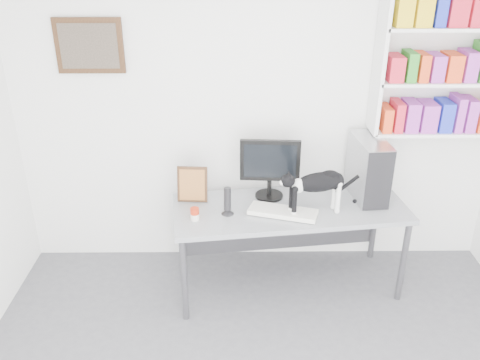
{
  "coord_description": "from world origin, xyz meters",
  "views": [
    {
      "loc": [
        -0.19,
        -1.97,
        2.66
      ],
      "look_at": [
        -0.15,
        1.53,
        0.97
      ],
      "focal_mm": 38.0,
      "sensor_mm": 36.0,
      "label": 1
    }
  ],
  "objects_px": {
    "bookshelf": "(447,55)",
    "speaker": "(228,201)",
    "keyboard": "(283,212)",
    "cat": "(317,192)",
    "desk": "(288,247)",
    "monitor": "(270,168)",
    "leaning_print": "(192,184)",
    "pc_tower": "(368,168)",
    "soup_can": "(195,214)"
  },
  "relations": [
    {
      "from": "pc_tower",
      "to": "cat",
      "type": "bearing_deg",
      "value": -153.16
    },
    {
      "from": "leaning_print",
      "to": "soup_can",
      "type": "height_order",
      "value": "leaning_print"
    },
    {
      "from": "leaning_print",
      "to": "pc_tower",
      "type": "bearing_deg",
      "value": 6.73
    },
    {
      "from": "monitor",
      "to": "cat",
      "type": "bearing_deg",
      "value": -34.81
    },
    {
      "from": "desk",
      "to": "pc_tower",
      "type": "distance_m",
      "value": 0.9
    },
    {
      "from": "monitor",
      "to": "keyboard",
      "type": "distance_m",
      "value": 0.38
    },
    {
      "from": "keyboard",
      "to": "leaning_print",
      "type": "relative_size",
      "value": 1.75
    },
    {
      "from": "desk",
      "to": "cat",
      "type": "xyz_separation_m",
      "value": [
        0.18,
        -0.11,
        0.55
      ]
    },
    {
      "from": "desk",
      "to": "speaker",
      "type": "height_order",
      "value": "speaker"
    },
    {
      "from": "leaning_print",
      "to": "cat",
      "type": "xyz_separation_m",
      "value": [
        0.95,
        -0.21,
        0.03
      ]
    },
    {
      "from": "cat",
      "to": "soup_can",
      "type": "bearing_deg",
      "value": 171.73
    },
    {
      "from": "bookshelf",
      "to": "speaker",
      "type": "height_order",
      "value": "bookshelf"
    },
    {
      "from": "bookshelf",
      "to": "desk",
      "type": "relative_size",
      "value": 0.69
    },
    {
      "from": "soup_can",
      "to": "cat",
      "type": "distance_m",
      "value": 0.92
    },
    {
      "from": "keyboard",
      "to": "soup_can",
      "type": "distance_m",
      "value": 0.67
    },
    {
      "from": "desk",
      "to": "soup_can",
      "type": "distance_m",
      "value": 0.87
    },
    {
      "from": "soup_can",
      "to": "cat",
      "type": "height_order",
      "value": "cat"
    },
    {
      "from": "keyboard",
      "to": "speaker",
      "type": "height_order",
      "value": "speaker"
    },
    {
      "from": "bookshelf",
      "to": "keyboard",
      "type": "relative_size",
      "value": 2.41
    },
    {
      "from": "bookshelf",
      "to": "keyboard",
      "type": "xyz_separation_m",
      "value": [
        -1.23,
        -0.47,
        -1.08
      ]
    },
    {
      "from": "speaker",
      "to": "leaning_print",
      "type": "distance_m",
      "value": 0.36
    },
    {
      "from": "desk",
      "to": "pc_tower",
      "type": "bearing_deg",
      "value": 7.79
    },
    {
      "from": "soup_can",
      "to": "desk",
      "type": "bearing_deg",
      "value": 15.58
    },
    {
      "from": "keyboard",
      "to": "speaker",
      "type": "relative_size",
      "value": 2.29
    },
    {
      "from": "bookshelf",
      "to": "keyboard",
      "type": "distance_m",
      "value": 1.7
    },
    {
      "from": "speaker",
      "to": "monitor",
      "type": "bearing_deg",
      "value": 44.3
    },
    {
      "from": "keyboard",
      "to": "pc_tower",
      "type": "bearing_deg",
      "value": 39.64
    },
    {
      "from": "keyboard",
      "to": "cat",
      "type": "xyz_separation_m",
      "value": [
        0.25,
        0.01,
        0.15
      ]
    },
    {
      "from": "pc_tower",
      "to": "speaker",
      "type": "relative_size",
      "value": 2.17
    },
    {
      "from": "monitor",
      "to": "speaker",
      "type": "height_order",
      "value": "monitor"
    },
    {
      "from": "monitor",
      "to": "soup_can",
      "type": "height_order",
      "value": "monitor"
    },
    {
      "from": "bookshelf",
      "to": "speaker",
      "type": "bearing_deg",
      "value": -164.43
    },
    {
      "from": "desk",
      "to": "cat",
      "type": "height_order",
      "value": "cat"
    },
    {
      "from": "monitor",
      "to": "leaning_print",
      "type": "height_order",
      "value": "monitor"
    },
    {
      "from": "speaker",
      "to": "soup_can",
      "type": "height_order",
      "value": "speaker"
    },
    {
      "from": "leaning_print",
      "to": "speaker",
      "type": "bearing_deg",
      "value": -34.21
    },
    {
      "from": "pc_tower",
      "to": "cat",
      "type": "height_order",
      "value": "pc_tower"
    },
    {
      "from": "pc_tower",
      "to": "keyboard",
      "type": "bearing_deg",
      "value": -162.41
    },
    {
      "from": "bookshelf",
      "to": "monitor",
      "type": "height_order",
      "value": "bookshelf"
    },
    {
      "from": "bookshelf",
      "to": "pc_tower",
      "type": "distance_m",
      "value": 1.02
    },
    {
      "from": "pc_tower",
      "to": "soup_can",
      "type": "relative_size",
      "value": 5.04
    },
    {
      "from": "leaning_print",
      "to": "keyboard",
      "type": "bearing_deg",
      "value": -13.93
    },
    {
      "from": "desk",
      "to": "leaning_print",
      "type": "xyz_separation_m",
      "value": [
        -0.76,
        0.11,
        0.52
      ]
    },
    {
      "from": "bookshelf",
      "to": "pc_tower",
      "type": "height_order",
      "value": "bookshelf"
    },
    {
      "from": "bookshelf",
      "to": "keyboard",
      "type": "height_order",
      "value": "bookshelf"
    },
    {
      "from": "pc_tower",
      "to": "soup_can",
      "type": "distance_m",
      "value": 1.42
    },
    {
      "from": "leaning_print",
      "to": "cat",
      "type": "bearing_deg",
      "value": -8.61
    },
    {
      "from": "monitor",
      "to": "pc_tower",
      "type": "height_order",
      "value": "monitor"
    },
    {
      "from": "keyboard",
      "to": "cat",
      "type": "height_order",
      "value": "cat"
    },
    {
      "from": "soup_can",
      "to": "bookshelf",
      "type": "bearing_deg",
      "value": 16.14
    }
  ]
}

